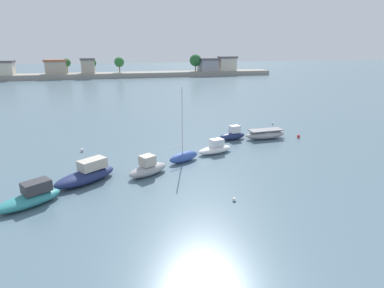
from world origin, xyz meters
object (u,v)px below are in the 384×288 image
Objects in this scene: moored_boat_1 at (87,175)px; mooring_buoy_2 at (82,150)px; mooring_buoy_1 at (234,199)px; moored_boat_5 at (233,135)px; moored_boat_6 at (265,134)px; mooring_buoy_3 at (273,123)px; moored_boat_3 at (184,156)px; mooring_buoy_0 at (299,136)px; moored_boat_4 at (215,148)px; moored_boat_0 at (30,198)px; moored_boat_2 at (148,168)px.

moored_boat_1 reaches higher than mooring_buoy_2.
moored_boat_5 is at bearing 70.16° from mooring_buoy_1.
mooring_buoy_2 is (-22.09, -0.01, -0.39)m from moored_boat_6.
moored_boat_5 is (16.79, 9.30, -0.06)m from moored_boat_1.
moored_boat_3 is at bearing -142.44° from mooring_buoy_3.
moored_boat_1 is at bearing 170.70° from moored_boat_3.
moored_boat_3 is at bearing -149.47° from moored_boat_5.
mooring_buoy_1 is (1.95, -9.27, -0.44)m from moored_boat_3.
mooring_buoy_0 reaches higher than mooring_buoy_3.
moored_boat_4 is at bearing -138.35° from moored_boat_5.
moored_boat_0 is 0.66× the size of moored_boat_3.
mooring_buoy_2 reaches higher than mooring_buoy_3.
moored_boat_2 is 8.86m from mooring_buoy_1.
mooring_buoy_0 is at bearing -1.57° from moored_boat_4.
moored_boat_4 is 14.08× the size of mooring_buoy_3.
moored_boat_6 is 14.57× the size of mooring_buoy_2.
mooring_buoy_2 is (2.61, 12.15, -0.45)m from moored_boat_0.
moored_boat_5 is at bearing 7.50° from moored_boat_2.
moored_boat_5 is 17.95m from mooring_buoy_2.
moored_boat_5 is (11.48, 8.99, -0.03)m from moored_boat_2.
moored_boat_4 is 0.80× the size of moored_boat_6.
mooring_buoy_2 is (-17.93, -0.61, -0.44)m from moored_boat_5.
mooring_buoy_1 is 0.96× the size of mooring_buoy_3.
moored_boat_5 is (20.54, 12.76, -0.01)m from moored_boat_0.
moored_boat_3 reaches higher than moored_boat_4.
moored_boat_1 is at bearing 150.38° from mooring_buoy_1.
mooring_buoy_3 is (0.15, 7.36, -0.05)m from mooring_buoy_0.
moored_boat_2 is 0.56× the size of moored_boat_3.
moored_boat_3 is at bearing 101.87° from mooring_buoy_1.
moored_boat_4 reaches higher than mooring_buoy_2.
moored_boat_2 is 0.96× the size of moored_boat_4.
mooring_buoy_2 is (-12.29, 15.02, 0.04)m from mooring_buoy_1.
moored_boat_2 is 14.59m from moored_boat_5.
mooring_buoy_3 is (8.62, 6.10, -0.47)m from moored_boat_5.
moored_boat_5 is at bearing 34.28° from moored_boat_4.
moored_boat_3 is 2.04× the size of moored_boat_5.
moored_boat_6 is 4.37m from mooring_buoy_0.
moored_boat_3 is at bearing -29.09° from mooring_buoy_2.
moored_boat_1 is 22.68m from moored_boat_6.
moored_boat_1 reaches higher than moored_boat_4.
moored_boat_0 is 34.74m from mooring_buoy_3.
moored_boat_2 is at bearing -10.75° from moored_boat_0.
moored_boat_2 is 1.14× the size of moored_boat_5.
moored_boat_3 is 16.86m from mooring_buoy_0.
moored_boat_3 is 18.02× the size of mooring_buoy_0.
moored_boat_2 is 0.77× the size of moored_boat_6.
mooring_buoy_2 reaches higher than mooring_buoy_1.
moored_boat_4 is at bearing -156.26° from moored_boat_6.
moored_boat_6 is 12.99× the size of mooring_buoy_0.
moored_boat_1 is 9.65m from moored_boat_3.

